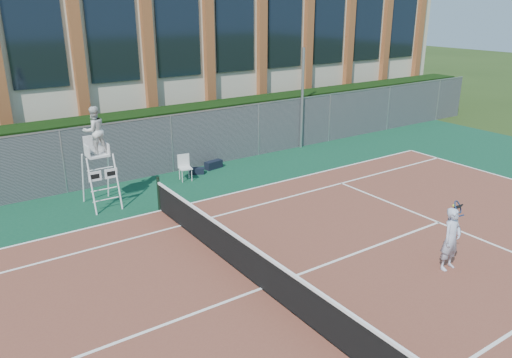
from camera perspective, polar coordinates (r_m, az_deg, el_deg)
ground at (r=11.64m, az=0.67°, el=-12.52°), size 120.00×120.00×0.00m
apron at (r=12.35m, az=-2.04°, el=-10.46°), size 36.00×20.00×0.01m
tennis_court at (r=11.63m, az=0.67°, el=-12.43°), size 23.77×10.97×0.02m
tennis_net at (r=11.37m, az=0.68°, el=-10.22°), size 0.10×11.30×1.10m
fence at (r=18.51m, az=-15.18°, el=2.91°), size 40.00×0.06×2.20m
hedge at (r=19.61m, az=-16.38°, el=3.71°), size 40.00×1.40×2.20m
building at (r=26.71m, az=-22.69°, el=13.71°), size 45.00×10.60×8.22m
steel_pole at (r=22.16m, az=5.30°, el=9.08°), size 0.12×0.12×4.39m
umpire_chair at (r=16.17m, az=-17.96°, el=4.97°), size 0.91×1.40×3.25m
plastic_chair at (r=18.42m, az=-8.18°, el=1.59°), size 0.51×0.51×0.95m
sports_bag_near at (r=19.67m, az=-4.88°, el=1.65°), size 0.76×0.42×0.31m
sports_bag_far at (r=19.11m, az=-6.86°, el=0.92°), size 0.64×0.51×0.24m
tennis_player at (r=12.93m, az=21.42°, el=-6.36°), size 0.91×0.63×1.60m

